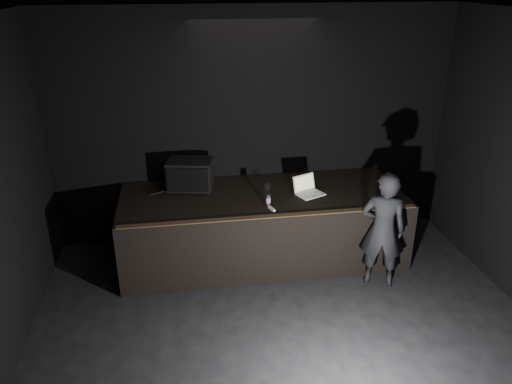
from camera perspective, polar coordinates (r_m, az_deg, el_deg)
The scene contains 10 objects.
room_walls at distance 4.22m, azimuth 7.17°, elevation -2.50°, with size 6.10×7.10×3.52m.
stage_riser at distance 7.28m, azimuth 0.72°, elevation -3.86°, with size 4.00×1.50×1.00m, color black.
riser_lip at distance 6.43m, azimuth 1.82°, elevation -2.76°, with size 3.92×0.10×0.01m, color brown.
stage_monitor at distance 7.27m, azimuth -7.56°, elevation 2.03°, with size 0.71×0.58×0.42m.
cable at distance 7.38m, azimuth -8.42°, elevation 0.63°, with size 0.02×0.02×1.02m, color black.
laptop at distance 7.11m, azimuth 5.92°, elevation 0.34°, with size 0.46×0.44×0.25m.
beer_can at distance 6.69m, azimuth 1.40°, elevation -0.96°, with size 0.07×0.07×0.16m.
plastic_cup at distance 7.16m, azimuth 1.32°, elevation 0.57°, with size 0.09×0.09×0.11m, color white.
wii_remote at distance 6.61m, azimuth 1.79°, elevation -1.91°, with size 0.03×0.15×0.03m, color white.
person at distance 6.72m, azimuth 14.26°, elevation -4.25°, with size 0.59×0.39×1.61m, color black.
Camera 1 is at (-1.12, -3.62, 3.88)m, focal length 35.00 mm.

